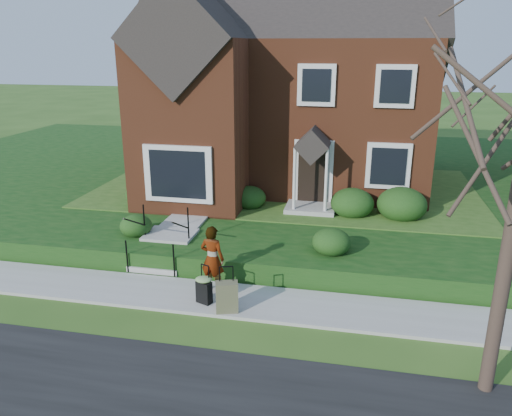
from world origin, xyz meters
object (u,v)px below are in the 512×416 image
(front_steps, at_px, (165,246))
(suitcase_black, at_px, (204,288))
(suitcase_olive, at_px, (227,297))
(woman, at_px, (212,259))

(front_steps, bearing_deg, suitcase_black, -49.87)
(front_steps, height_order, suitcase_olive, front_steps)
(suitcase_olive, bearing_deg, suitcase_black, 139.00)
(suitcase_black, distance_m, suitcase_olive, 0.68)
(suitcase_black, bearing_deg, suitcase_olive, -2.09)
(suitcase_black, bearing_deg, front_steps, 152.11)
(front_steps, relative_size, woman, 1.21)
(front_steps, bearing_deg, woman, -39.28)
(front_steps, xyz_separation_m, suitcase_black, (1.82, -2.16, -0.03))
(front_steps, relative_size, suitcase_black, 2.13)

